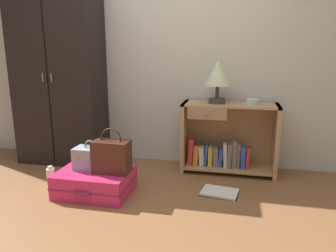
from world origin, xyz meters
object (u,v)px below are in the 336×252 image
wardrobe (59,76)px  suitcase_large (95,182)px  table_lamp (218,75)px  bookshelf (226,140)px  train_case (91,158)px  bowl (253,102)px  bottle (51,177)px  handbag (112,156)px  open_book_on_floor (220,192)px

wardrobe → suitcase_large: (0.73, -0.76, -0.88)m
table_lamp → bookshelf: bearing=9.3°
train_case → bookshelf: bearing=33.2°
bowl → train_case: bearing=-151.9°
wardrobe → bowl: bearing=1.1°
bookshelf → wardrobe: bearing=-178.5°
table_lamp → train_case: bearing=-144.9°
bottle → table_lamp: bearing=27.1°
table_lamp → suitcase_large: table_lamp is taller
wardrobe → handbag: bearing=-39.9°
table_lamp → wardrobe: bearing=-179.0°
bottle → open_book_on_floor: bottle is taller
train_case → wardrobe: bearing=133.6°
train_case → handbag: handbag is taller
table_lamp → bowl: size_ratio=3.16×
bowl → bottle: (-1.84, -0.77, -0.66)m
suitcase_large → train_case: (-0.05, 0.04, 0.21)m
handbag → bowl: bearing=33.5°
wardrobe → table_lamp: (1.75, 0.03, 0.04)m
train_case → handbag: 0.23m
table_lamp → bowl: table_lamp is taller
handbag → train_case: bearing=170.7°
table_lamp → train_case: 1.48m
train_case → open_book_on_floor: bearing=9.5°
wardrobe → bowl: (2.11, 0.04, -0.23)m
bowl → suitcase_large: bowl is taller
bowl → suitcase_large: bearing=-149.8°
bookshelf → suitcase_large: size_ratio=1.50×
wardrobe → bookshelf: (1.86, 0.05, -0.65)m
bowl → suitcase_large: (-1.37, -0.80, -0.65)m
bottle → suitcase_large: bearing=-3.8°
bookshelf → bowl: (0.25, -0.01, 0.42)m
bookshelf → handbag: (-0.96, -0.80, 0.02)m
suitcase_large → bowl: bearing=30.2°
bowl → handbag: size_ratio=0.35×
table_lamp → suitcase_large: size_ratio=0.68×
wardrobe → bowl: wardrobe is taller
bookshelf → bottle: (-1.59, -0.78, -0.25)m
handbag → wardrobe: bearing=140.1°
train_case → handbag: (0.22, -0.04, 0.05)m
handbag → suitcase_large: bearing=-179.1°
suitcase_large → bottle: 0.47m
train_case → handbag: bearing=-9.3°
train_case → bowl: bearing=28.1°
suitcase_large → bookshelf: bearing=35.7°
suitcase_large → train_case: bearing=142.2°
suitcase_large → train_case: 0.22m
wardrobe → bottle: 1.18m
wardrobe → bookshelf: bearing=1.5°
bottle → handbag: bearing=-2.5°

